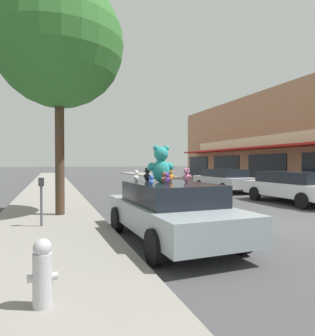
# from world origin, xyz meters

# --- Properties ---
(ground_plane) EXTENTS (260.00, 260.00, 0.00)m
(ground_plane) POSITION_xyz_m (0.00, 0.00, 0.00)
(ground_plane) COLOR #424244
(sidewalk_near) EXTENTS (3.08, 90.00, 0.13)m
(sidewalk_near) POSITION_xyz_m (-6.44, 0.00, 0.06)
(sidewalk_near) COLOR gray
(sidewalk_near) RESTS_ON ground_plane
(plush_art_car) EXTENTS (2.14, 4.41, 1.33)m
(plush_art_car) POSITION_xyz_m (-3.82, -0.67, 0.72)
(plush_art_car) COLOR #8C999E
(plush_art_car) RESTS_ON ground_plane
(teddy_bear_giant) EXTENTS (0.65, 0.41, 0.88)m
(teddy_bear_giant) POSITION_xyz_m (-3.92, -0.29, 1.75)
(teddy_bear_giant) COLOR teal
(teddy_bear_giant) RESTS_ON plush_art_car
(teddy_bear_pink) EXTENTS (0.18, 0.25, 0.33)m
(teddy_bear_pink) POSITION_xyz_m (-3.37, -0.57, 1.49)
(teddy_bear_pink) COLOR pink
(teddy_bear_pink) RESTS_ON plush_art_car
(teddy_bear_orange) EXTENTS (0.22, 0.14, 0.31)m
(teddy_bear_orange) POSITION_xyz_m (-3.63, -0.16, 1.48)
(teddy_bear_orange) COLOR orange
(teddy_bear_orange) RESTS_ON plush_art_car
(teddy_bear_purple) EXTENTS (0.16, 0.18, 0.25)m
(teddy_bear_purple) POSITION_xyz_m (-4.00, -0.90, 1.45)
(teddy_bear_purple) COLOR purple
(teddy_bear_purple) RESTS_ON plush_art_car
(teddy_bear_brown) EXTENTS (0.18, 0.17, 0.26)m
(teddy_bear_brown) POSITION_xyz_m (-4.01, -0.75, 1.46)
(teddy_bear_brown) COLOR olive
(teddy_bear_brown) RESTS_ON plush_art_car
(teddy_bear_white) EXTENTS (0.18, 0.20, 0.28)m
(teddy_bear_white) POSITION_xyz_m (-4.43, 0.07, 1.47)
(teddy_bear_white) COLOR white
(teddy_bear_white) RESTS_ON plush_art_car
(teddy_bear_blue) EXTENTS (0.15, 0.14, 0.21)m
(teddy_bear_blue) POSITION_xyz_m (-4.47, -1.22, 1.43)
(teddy_bear_blue) COLOR blue
(teddy_bear_blue) RESTS_ON plush_art_car
(teddy_bear_black) EXTENTS (0.24, 0.22, 0.34)m
(teddy_bear_black) POSITION_xyz_m (-4.14, 0.08, 1.50)
(teddy_bear_black) COLOR black
(teddy_bear_black) RESTS_ON plush_art_car
(parked_car_far_center) EXTENTS (2.11, 4.60, 1.39)m
(parked_car_far_center) POSITION_xyz_m (3.68, 3.44, 0.77)
(parked_car_far_center) COLOR silver
(parked_car_far_center) RESTS_ON ground_plane
(parked_car_far_right) EXTENTS (2.04, 4.68, 1.40)m
(parked_car_far_right) POSITION_xyz_m (3.68, 9.13, 0.77)
(parked_car_far_right) COLOR #B7B7BC
(parked_car_far_right) RESTS_ON ground_plane
(street_tree) EXTENTS (4.08, 4.08, 7.51)m
(street_tree) POSITION_xyz_m (-6.12, 3.12, 5.58)
(street_tree) COLOR #473323
(street_tree) RESTS_ON sidewalk_near
(fire_hydrant) EXTENTS (0.33, 0.22, 0.79)m
(fire_hydrant) POSITION_xyz_m (-6.47, -3.27, 0.52)
(fire_hydrant) COLOR #B2B2B7
(fire_hydrant) RESTS_ON sidewalk_near
(parking_meter) EXTENTS (0.14, 0.10, 1.27)m
(parking_meter) POSITION_xyz_m (-6.62, 1.43, 0.94)
(parking_meter) COLOR #4C4C51
(parking_meter) RESTS_ON sidewalk_near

